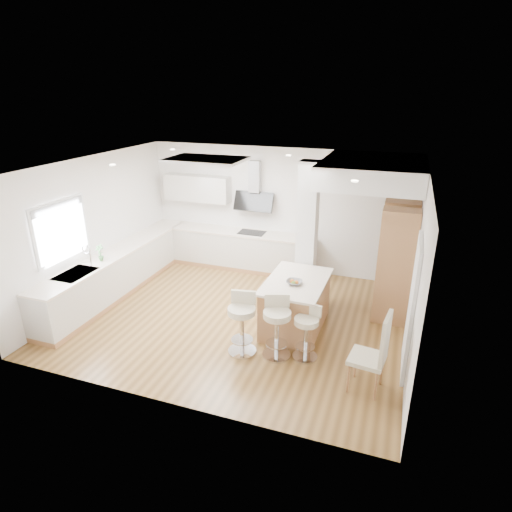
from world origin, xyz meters
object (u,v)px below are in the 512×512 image
at_px(bar_stool_c, 307,329).
at_px(bar_stool_a, 242,320).
at_px(bar_stool_b, 277,324).
at_px(peninsula, 296,304).
at_px(dining_chair, 376,351).

bearing_deg(bar_stool_c, bar_stool_a, -156.71).
xyz_separation_m(bar_stool_a, bar_stool_c, (1.00, 0.19, -0.07)).
bearing_deg(bar_stool_a, bar_stool_b, -1.13).
bearing_deg(peninsula, bar_stool_c, -63.72).
relative_size(peninsula, bar_stool_b, 1.51).
relative_size(peninsula, bar_stool_c, 1.71).
height_order(bar_stool_b, bar_stool_c, bar_stool_b).
height_order(bar_stool_b, dining_chair, dining_chair).
distance_m(bar_stool_b, bar_stool_c, 0.47).
height_order(bar_stool_c, dining_chair, dining_chair).
xyz_separation_m(peninsula, bar_stool_c, (0.39, -0.83, 0.04)).
height_order(peninsula, dining_chair, dining_chair).
relative_size(bar_stool_a, bar_stool_c, 1.15).
xyz_separation_m(bar_stool_a, bar_stool_b, (0.55, 0.08, -0.01)).
bearing_deg(bar_stool_b, dining_chair, -31.91).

